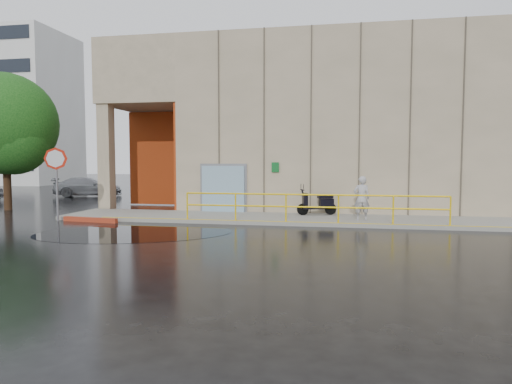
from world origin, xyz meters
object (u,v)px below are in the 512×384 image
(scooter, at_px, (317,197))
(stop_sign, at_px, (56,168))
(tree_near, at_px, (7,128))
(red_curb, at_px, (90,220))
(person, at_px, (362,198))
(car_c, at_px, (88,187))

(scooter, distance_m, stop_sign, 10.46)
(tree_near, bearing_deg, red_curb, -27.44)
(person, height_order, stop_sign, stop_sign)
(person, distance_m, red_curb, 10.47)
(car_c, bearing_deg, scooter, -144.52)
(person, bearing_deg, scooter, -45.85)
(person, height_order, red_curb, person)
(car_c, xyz_separation_m, tree_near, (0.90, -8.39, 3.31))
(scooter, relative_size, stop_sign, 0.59)
(stop_sign, height_order, car_c, stop_sign)
(person, bearing_deg, stop_sign, -0.70)
(scooter, height_order, red_curb, scooter)
(scooter, xyz_separation_m, stop_sign, (-10.03, -2.70, 1.20))
(car_c, height_order, tree_near, tree_near)
(tree_near, bearing_deg, scooter, -1.81)
(scooter, bearing_deg, stop_sign, 175.48)
(person, distance_m, stop_sign, 11.87)
(person, relative_size, car_c, 0.38)
(person, xyz_separation_m, scooter, (-1.71, 1.38, -0.09))
(person, xyz_separation_m, red_curb, (-10.35, -1.31, -0.89))
(scooter, height_order, car_c, scooter)
(stop_sign, distance_m, tree_near, 5.94)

